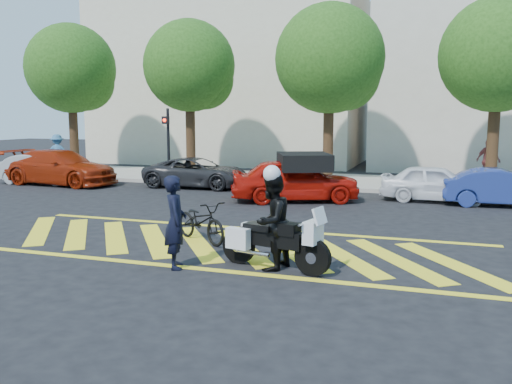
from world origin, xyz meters
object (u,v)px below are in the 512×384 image
(bicycle, at_px, (201,221))
(parked_far_left, at_px, (42,169))
(parked_mid_right, at_px, (436,183))
(officer_bike, at_px, (175,222))
(parked_left, at_px, (60,167))
(officer_moto, at_px, (272,222))
(parked_mid_left, at_px, (197,173))
(parked_right, at_px, (502,188))
(police_motorcycle, at_px, (273,240))
(red_convertible, at_px, (295,180))

(bicycle, height_order, parked_far_left, parked_far_left)
(parked_mid_right, bearing_deg, parked_far_left, 93.56)
(officer_bike, relative_size, bicycle, 0.97)
(parked_far_left, xyz_separation_m, parked_mid_right, (16.00, 0.30, -0.01))
(parked_mid_right, bearing_deg, parked_left, 93.63)
(officer_moto, bearing_deg, parked_mid_right, 176.72)
(parked_mid_left, distance_m, parked_mid_right, 9.25)
(officer_bike, xyz_separation_m, parked_mid_left, (-4.58, 10.85, -0.29))
(bicycle, xyz_separation_m, parked_mid_left, (-4.13, 8.71, 0.12))
(parked_right, bearing_deg, parked_far_left, 86.43)
(police_motorcycle, relative_size, parked_right, 0.63)
(officer_bike, distance_m, red_convertible, 8.62)
(officer_moto, distance_m, parked_left, 15.29)
(officer_moto, distance_m, parked_mid_right, 9.98)
(officer_moto, xyz_separation_m, parked_left, (-12.17, 9.26, -0.18))
(bicycle, height_order, police_motorcycle, police_motorcycle)
(officer_bike, height_order, officer_moto, officer_moto)
(parked_mid_left, bearing_deg, parked_mid_right, -95.76)
(parked_left, bearing_deg, officer_moto, -123.34)
(police_motorcycle, height_order, parked_far_left, parked_far_left)
(officer_bike, distance_m, parked_far_left, 14.99)
(officer_moto, relative_size, parked_mid_left, 0.42)
(officer_bike, bearing_deg, red_convertible, -28.54)
(parked_mid_left, bearing_deg, parked_left, 99.56)
(bicycle, xyz_separation_m, red_convertible, (0.54, 6.48, 0.26))
(red_convertible, height_order, parked_mid_left, red_convertible)
(police_motorcycle, distance_m, parked_mid_right, 9.97)
(parked_left, bearing_deg, parked_mid_left, -75.60)
(parked_left, bearing_deg, police_motorcycle, -123.28)
(parked_mid_left, bearing_deg, parked_right, -96.39)
(parked_right, bearing_deg, officer_moto, 148.64)
(parked_far_left, relative_size, parked_mid_right, 1.05)
(parked_mid_left, height_order, parked_right, parked_mid_left)
(red_convertible, distance_m, parked_mid_right, 4.78)
(bicycle, bearing_deg, parked_mid_right, -0.71)
(red_convertible, height_order, parked_left, red_convertible)
(police_motorcycle, height_order, parked_left, parked_left)
(parked_left, xyz_separation_m, parked_right, (17.05, 0.00, -0.13))
(officer_bike, height_order, parked_far_left, officer_bike)
(officer_bike, distance_m, bicycle, 2.23)
(officer_moto, height_order, parked_mid_left, officer_moto)
(officer_moto, distance_m, parked_right, 10.47)
(bicycle, xyz_separation_m, parked_right, (7.09, 7.63, 0.12))
(officer_bike, distance_m, parked_right, 11.82)
(officer_bike, relative_size, officer_moto, 0.97)
(bicycle, height_order, officer_moto, officer_moto)
(bicycle, bearing_deg, officer_moto, -94.32)
(officer_bike, relative_size, parked_left, 0.35)
(red_convertible, distance_m, parked_left, 10.56)
(bicycle, xyz_separation_m, parked_far_left, (-10.90, 7.63, 0.15))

